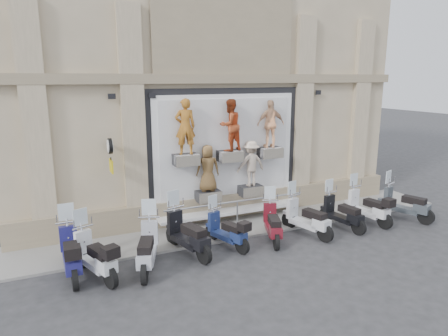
{
  "coord_description": "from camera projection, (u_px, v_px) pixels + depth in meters",
  "views": [
    {
      "loc": [
        -5.55,
        -9.29,
        4.89
      ],
      "look_at": [
        -0.53,
        1.9,
        2.1
      ],
      "focal_mm": 32.0,
      "sensor_mm": 36.0,
      "label": 1
    }
  ],
  "objects": [
    {
      "name": "building",
      "position": [
        185.0,
        50.0,
        16.46
      ],
      "size": [
        14.0,
        8.6,
        12.0
      ],
      "primitive_type": null,
      "color": "#C1AD8D",
      "rests_on": "ground"
    },
    {
      "name": "shop_vitrine",
      "position": [
        230.0,
        152.0,
        13.5
      ],
      "size": [
        5.6,
        0.88,
        4.3
      ],
      "color": "black",
      "rests_on": "ground"
    },
    {
      "name": "scooter_f",
      "position": [
        273.0,
        216.0,
        12.1
      ],
      "size": [
        1.21,
        1.98,
        1.55
      ],
      "primitive_type": null,
      "rotation": [
        0.0,
        0.0,
        -0.37
      ],
      "color": "#590F19",
      "rests_on": "ground"
    },
    {
      "name": "ground",
      "position": [
        267.0,
        250.0,
        11.57
      ],
      "size": [
        90.0,
        90.0,
        0.0
      ],
      "primitive_type": "plane",
      "color": "#2B2B2E",
      "rests_on": "ground"
    },
    {
      "name": "scooter_a",
      "position": [
        70.0,
        244.0,
        9.9
      ],
      "size": [
        0.64,
        2.11,
        1.71
      ],
      "primitive_type": null,
      "rotation": [
        0.0,
        0.0,
        0.01
      ],
      "color": "navy",
      "rests_on": "ground"
    },
    {
      "name": "clock_sign_bracket",
      "position": [
        110.0,
        151.0,
        11.59
      ],
      "size": [
        0.1,
        0.8,
        1.02
      ],
      "color": "black",
      "rests_on": "ground"
    },
    {
      "name": "scooter_c",
      "position": [
        147.0,
        239.0,
        10.23
      ],
      "size": [
        1.29,
        2.18,
        1.7
      ],
      "primitive_type": null,
      "rotation": [
        0.0,
        0.0,
        -0.35
      ],
      "color": "#A0A3AD",
      "rests_on": "ground"
    },
    {
      "name": "scooter_g",
      "position": [
        307.0,
        210.0,
        12.52
      ],
      "size": [
        1.08,
        2.09,
        1.63
      ],
      "primitive_type": null,
      "rotation": [
        0.0,
        0.0,
        0.26
      ],
      "color": "#BBBDC2",
      "rests_on": "ground"
    },
    {
      "name": "guard_rail",
      "position": [
        237.0,
        214.0,
        13.25
      ],
      "size": [
        5.06,
        0.1,
        0.93
      ],
      "primitive_type": null,
      "color": "#9EA0A5",
      "rests_on": "ground"
    },
    {
      "name": "scooter_b",
      "position": [
        94.0,
        247.0,
        9.82
      ],
      "size": [
        1.25,
        2.1,
        1.64
      ],
      "primitive_type": null,
      "rotation": [
        0.0,
        0.0,
        0.35
      ],
      "color": "silver",
      "rests_on": "ground"
    },
    {
      "name": "scooter_e",
      "position": [
        226.0,
        223.0,
        11.63
      ],
      "size": [
        1.08,
        1.88,
        1.47
      ],
      "primitive_type": null,
      "rotation": [
        0.0,
        0.0,
        0.33
      ],
      "color": "navy",
      "rests_on": "ground"
    },
    {
      "name": "scooter_h",
      "position": [
        343.0,
        206.0,
        13.08
      ],
      "size": [
        0.83,
        1.96,
        1.55
      ],
      "primitive_type": null,
      "rotation": [
        0.0,
        0.0,
        0.15
      ],
      "color": "black",
      "rests_on": "ground"
    },
    {
      "name": "scooter_d",
      "position": [
        187.0,
        225.0,
        11.12
      ],
      "size": [
        1.15,
        2.21,
        1.72
      ],
      "primitive_type": null,
      "rotation": [
        0.0,
        0.0,
        0.26
      ],
      "color": "black",
      "rests_on": "ground"
    },
    {
      "name": "scooter_j",
      "position": [
        406.0,
        197.0,
        13.91
      ],
      "size": [
        1.24,
        2.1,
        1.64
      ],
      "primitive_type": null,
      "rotation": [
        0.0,
        0.0,
        0.34
      ],
      "color": "#32383D",
      "rests_on": "ground"
    },
    {
      "name": "sidewalk",
      "position": [
        236.0,
        225.0,
        13.43
      ],
      "size": [
        16.0,
        2.2,
        0.08
      ],
      "primitive_type": "cube",
      "color": "gray",
      "rests_on": "ground"
    },
    {
      "name": "scooter_i",
      "position": [
        368.0,
        200.0,
        13.6
      ],
      "size": [
        0.85,
        2.04,
        1.61
      ],
      "primitive_type": null,
      "rotation": [
        0.0,
        0.0,
        0.14
      ],
      "color": "silver",
      "rests_on": "ground"
    }
  ]
}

